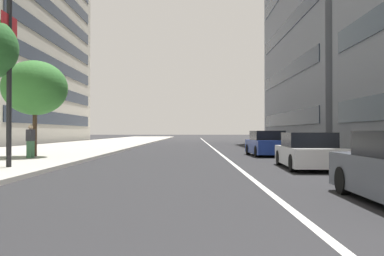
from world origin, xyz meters
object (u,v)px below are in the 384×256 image
street_lamp_with_banners (19,36)px  street_tree_far_plaza (35,88)px  car_lead_in_lane (308,152)px  car_mid_block_traffic (266,144)px  pedestrian_on_plaza (31,141)px

street_lamp_with_banners → street_tree_far_plaza: street_lamp_with_banners is taller
car_lead_in_lane → car_mid_block_traffic: size_ratio=1.08×
car_lead_in_lane → street_tree_far_plaza: 14.11m
car_mid_block_traffic → pedestrian_on_plaza: pedestrian_on_plaza is taller
car_mid_block_traffic → pedestrian_on_plaza: size_ratio=2.65×
street_lamp_with_banners → pedestrian_on_plaza: bearing=16.9°
pedestrian_on_plaza → street_tree_far_plaza: bearing=114.8°
pedestrian_on_plaza → car_mid_block_traffic: bearing=30.5°
car_lead_in_lane → street_tree_far_plaza: street_tree_far_plaza is taller
street_tree_far_plaza → car_lead_in_lane: bearing=-113.7°
car_lead_in_lane → street_tree_far_plaza: size_ratio=0.92×
street_tree_far_plaza → pedestrian_on_plaza: 3.18m
car_lead_in_lane → street_tree_far_plaza: (5.54, 12.62, 3.04)m
street_lamp_with_banners → street_tree_far_plaza: size_ratio=1.55×
car_mid_block_traffic → street_tree_far_plaza: bearing=100.2°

